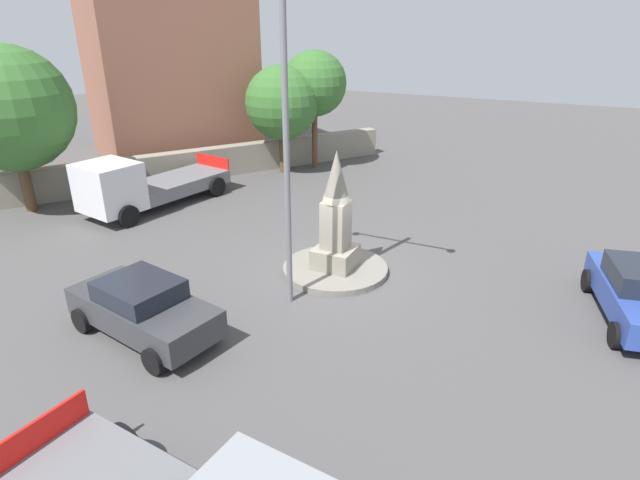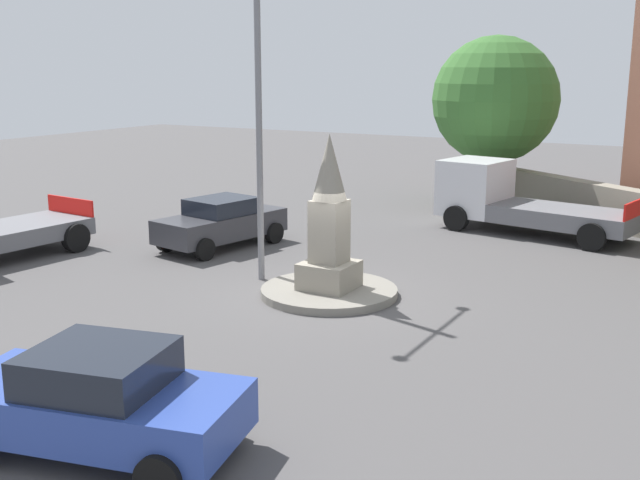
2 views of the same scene
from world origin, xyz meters
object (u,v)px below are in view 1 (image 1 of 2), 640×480
Objects in this scene: corner_building at (165,53)px; tree_near_wall at (314,84)px; monument at (336,218)px; truck_white_approaching at (140,186)px; tree_mid_cluster at (282,103)px; car_dark_grey_far_side at (143,308)px; tree_far_corner at (9,109)px; streetlamp at (285,106)px.

corner_building is 8.56m from tree_near_wall.
truck_white_approaching is at bearing 169.98° from monument.
car_dark_grey_far_side is at bearing -73.62° from tree_mid_cluster.
tree_mid_cluster is (-7.03, 9.20, 1.66)m from monument.
car_dark_grey_far_side is 19.55m from corner_building.
tree_far_corner is at bearing -124.02° from tree_mid_cluster.
tree_mid_cluster is (-1.02, -1.51, -0.79)m from tree_near_wall.
corner_building reaches higher than tree_near_wall.
streetlamp is 1.36× the size of truck_white_approaching.
corner_building is at bearing 139.65° from streetlamp.
car_dark_grey_far_side is 0.65× the size of truck_white_approaching.
car_dark_grey_far_side is 0.82× the size of tree_mid_cluster.
streetlamp reaches higher than monument.
tree_mid_cluster is 11.51m from tree_far_corner.
tree_mid_cluster is 0.81× the size of tree_far_corner.
streetlamp is 1.39× the size of tree_far_corner.
tree_mid_cluster is (2.32, 7.55, 2.39)m from truck_white_approaching.
streetlamp is 0.81× the size of corner_building.
tree_near_wall is at bearing 119.32° from monument.
streetlamp is 10.65m from truck_white_approaching.
corner_building is 2.11× the size of tree_mid_cluster.
truck_white_approaching is at bearing -57.88° from corner_building.
tree_near_wall reaches higher than truck_white_approaching.
streetlamp is at bearing -100.10° from monument.
monument is 0.41× the size of streetlamp.
car_dark_grey_far_side is (-2.40, -3.04, -4.56)m from streetlamp.
truck_white_approaching is at bearing 156.80° from streetlamp.
streetlamp is at bearing -8.13° from tree_far_corner.
tree_far_corner reaches higher than truck_white_approaching.
streetlamp is 18.42m from corner_building.
corner_building is at bearing 175.88° from tree_mid_cluster.
monument is 17.80m from corner_building.
truck_white_approaching is at bearing -110.20° from tree_near_wall.
streetlamp is at bearing -66.43° from tree_near_wall.
corner_building reaches higher than monument.
tree_near_wall is at bearing 55.98° from tree_far_corner.
streetlamp is 13.33m from tree_mid_cluster.
tree_near_wall is (-3.23, 15.94, 3.46)m from car_dark_grey_far_side.
monument is at bearing 1.36° from tree_far_corner.
tree_far_corner is (-6.43, -9.53, 0.64)m from tree_mid_cluster.
tree_mid_cluster reaches higher than car_dark_grey_far_side.
streetlamp reaches higher than tree_near_wall.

